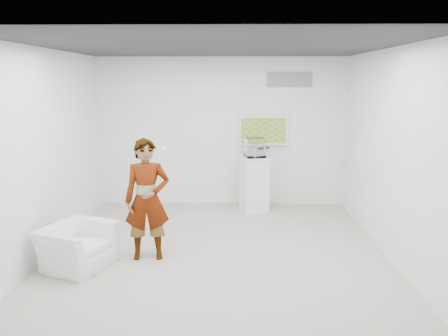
{
  "coord_description": "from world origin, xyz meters",
  "views": [
    {
      "loc": [
        0.22,
        -6.33,
        2.54
      ],
      "look_at": [
        0.09,
        0.6,
        1.14
      ],
      "focal_mm": 35.0,
      "sensor_mm": 36.0,
      "label": 1
    }
  ],
  "objects_px": {
    "tv": "(263,130)",
    "armchair": "(77,246)",
    "person": "(147,200)",
    "pedestal": "(254,184)",
    "floor_uplight": "(266,200)"
  },
  "relations": [
    {
      "from": "tv",
      "to": "armchair",
      "type": "xyz_separation_m",
      "value": [
        -2.76,
        -3.14,
        -1.26
      ]
    },
    {
      "from": "person",
      "to": "armchair",
      "type": "height_order",
      "value": "person"
    },
    {
      "from": "person",
      "to": "armchair",
      "type": "relative_size",
      "value": 1.93
    },
    {
      "from": "tv",
      "to": "person",
      "type": "height_order",
      "value": "tv"
    },
    {
      "from": "pedestal",
      "to": "person",
      "type": "bearing_deg",
      "value": -124.53
    },
    {
      "from": "person",
      "to": "pedestal",
      "type": "xyz_separation_m",
      "value": [
        1.65,
        2.39,
        -0.33
      ]
    },
    {
      "from": "tv",
      "to": "armchair",
      "type": "bearing_deg",
      "value": -131.32
    },
    {
      "from": "tv",
      "to": "pedestal",
      "type": "xyz_separation_m",
      "value": [
        -0.19,
        -0.43,
        -1.01
      ]
    },
    {
      "from": "person",
      "to": "armchair",
      "type": "xyz_separation_m",
      "value": [
        -0.93,
        -0.33,
        -0.58
      ]
    },
    {
      "from": "armchair",
      "to": "pedestal",
      "type": "distance_m",
      "value": 3.75
    },
    {
      "from": "tv",
      "to": "pedestal",
      "type": "relative_size",
      "value": 0.93
    },
    {
      "from": "armchair",
      "to": "floor_uplight",
      "type": "height_order",
      "value": "armchair"
    },
    {
      "from": "person",
      "to": "armchair",
      "type": "distance_m",
      "value": 1.14
    },
    {
      "from": "armchair",
      "to": "floor_uplight",
      "type": "xyz_separation_m",
      "value": [
        2.84,
        3.04,
        -0.17
      ]
    },
    {
      "from": "armchair",
      "to": "floor_uplight",
      "type": "bearing_deg",
      "value": -21.23
    }
  ]
}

